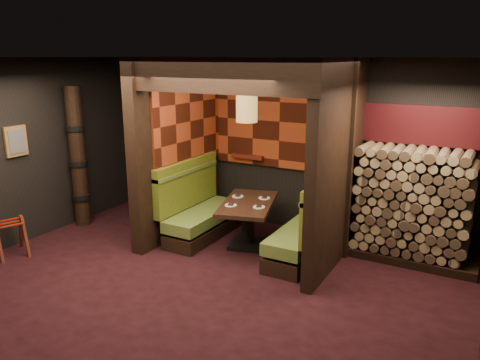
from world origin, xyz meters
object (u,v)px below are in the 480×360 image
Objects in this scene: luggage_rack at (10,235)px; booth_bench_right at (308,233)px; dining_table at (248,216)px; pendant_lamp at (247,106)px; totem_column at (78,158)px; booth_bench_left at (199,212)px; firewood_stack at (418,206)px.

booth_bench_right is at bearing 27.22° from luggage_rack.
dining_table is (-0.99, 0.00, 0.08)m from booth_bench_right.
pendant_lamp is 3.97m from luggage_rack.
luggage_rack is (-3.90, -2.01, -0.10)m from booth_bench_right.
totem_column is at bearing -169.52° from dining_table.
booth_bench_left is at bearing 177.06° from pendant_lamp.
firewood_stack is (2.34, 0.70, 0.34)m from dining_table.
luggage_rack is at bearing -152.75° from firewood_stack.
firewood_stack reaches higher than luggage_rack.
pendant_lamp is at bearing -162.33° from firewood_stack.
booth_bench_left is 0.67× the size of totem_column.
luggage_rack is 0.39× the size of firewood_stack.
booth_bench_left is 2.30m from totem_column.
booth_bench_right is 0.99m from dining_table.
booth_bench_right is 4.39m from luggage_rack.
pendant_lamp is 2.80m from firewood_stack.
booth_bench_left reaches higher than luggage_rack.
pendant_lamp is at bearing -2.94° from booth_bench_left.
booth_bench_right is 0.92× the size of firewood_stack.
pendant_lamp is (0.90, -0.05, 1.77)m from booth_bench_left.
pendant_lamp is 1.34× the size of luggage_rack.
dining_table is (0.90, 0.00, 0.08)m from booth_bench_left.
luggage_rack is at bearing -135.02° from booth_bench_left.
pendant_lamp reaches higher than luggage_rack.
totem_column is (-2.09, -0.55, 0.79)m from booth_bench_left.
luggage_rack is 0.28× the size of totem_column.
booth_bench_left and booth_bench_right have the same top height.
luggage_rack is (-2.91, -1.96, -1.86)m from pendant_lamp.
booth_bench_right is at bearing 0.00° from booth_bench_left.
booth_bench_right is 2.03m from pendant_lamp.
luggage_rack is at bearing -145.38° from dining_table.
pendant_lamp is at bearing 33.95° from luggage_rack.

